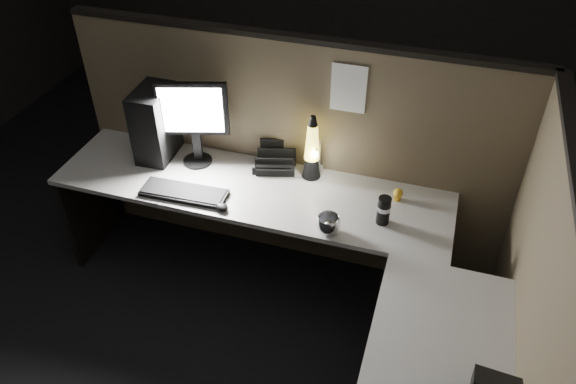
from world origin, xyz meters
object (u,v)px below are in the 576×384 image
(pc_tower, at_px, (159,119))
(monitor, at_px, (193,116))
(keyboard, at_px, (184,193))
(lava_lamp, at_px, (312,152))

(pc_tower, height_order, monitor, monitor)
(keyboard, relative_size, lava_lamp, 1.20)
(pc_tower, distance_m, lava_lamp, 0.96)
(pc_tower, height_order, lava_lamp, pc_tower)
(pc_tower, bearing_deg, lava_lamp, -2.46)
(monitor, relative_size, lava_lamp, 1.29)
(monitor, xyz_separation_m, keyboard, (0.06, -0.33, -0.30))
(monitor, distance_m, keyboard, 0.45)
(monitor, height_order, keyboard, monitor)
(monitor, relative_size, keyboard, 1.07)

